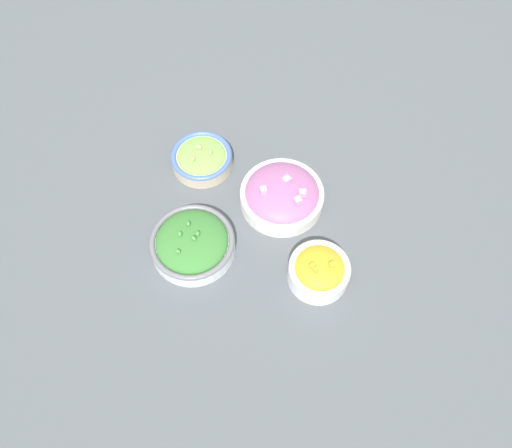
{
  "coord_description": "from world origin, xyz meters",
  "views": [
    {
      "loc": [
        -0.3,
        0.4,
        0.91
      ],
      "look_at": [
        0.0,
        0.0,
        0.03
      ],
      "focal_mm": 35.0,
      "sensor_mm": 36.0,
      "label": 1
    }
  ],
  "objects_px": {
    "bowl_red_onion": "(283,196)",
    "bowl_lettuce": "(202,158)",
    "bowl_broccoli": "(192,243)",
    "bowl_squash": "(319,271)"
  },
  "relations": [
    {
      "from": "bowl_squash",
      "to": "bowl_lettuce",
      "type": "xyz_separation_m",
      "value": [
        0.36,
        -0.08,
        -0.01
      ]
    },
    {
      "from": "bowl_squash",
      "to": "bowl_broccoli",
      "type": "distance_m",
      "value": 0.26
    },
    {
      "from": "bowl_broccoli",
      "to": "bowl_red_onion",
      "type": "bearing_deg",
      "value": -111.92
    },
    {
      "from": "bowl_red_onion",
      "to": "bowl_lettuce",
      "type": "distance_m",
      "value": 0.21
    },
    {
      "from": "bowl_red_onion",
      "to": "bowl_lettuce",
      "type": "xyz_separation_m",
      "value": [
        0.2,
        0.03,
        -0.01
      ]
    },
    {
      "from": "bowl_lettuce",
      "to": "bowl_broccoli",
      "type": "bearing_deg",
      "value": 125.21
    },
    {
      "from": "bowl_broccoli",
      "to": "bowl_red_onion",
      "type": "xyz_separation_m",
      "value": [
        -0.08,
        -0.2,
        0.0
      ]
    },
    {
      "from": "bowl_red_onion",
      "to": "bowl_lettuce",
      "type": "relative_size",
      "value": 1.31
    },
    {
      "from": "bowl_red_onion",
      "to": "bowl_lettuce",
      "type": "height_order",
      "value": "bowl_red_onion"
    },
    {
      "from": "bowl_squash",
      "to": "bowl_red_onion",
      "type": "height_order",
      "value": "bowl_red_onion"
    }
  ]
}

